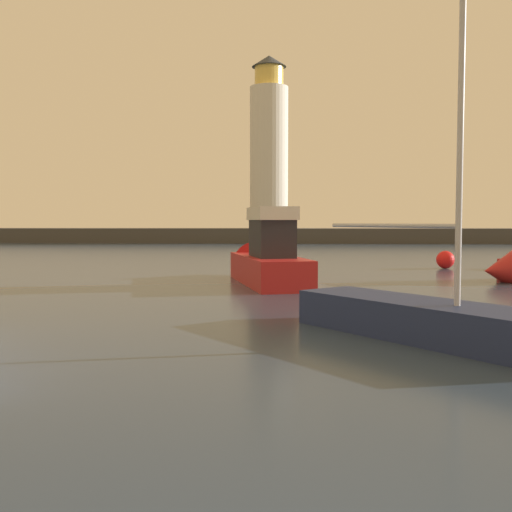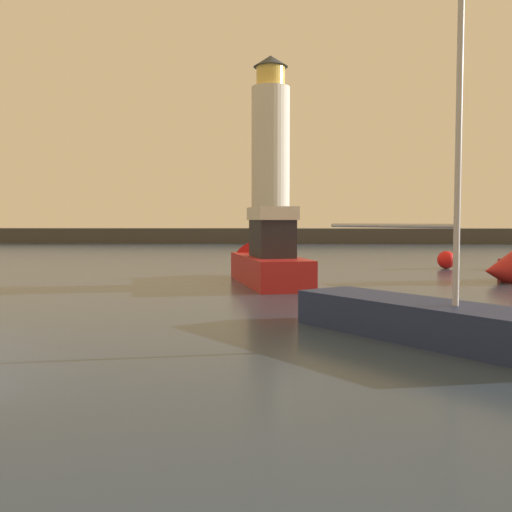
# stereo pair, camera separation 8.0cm
# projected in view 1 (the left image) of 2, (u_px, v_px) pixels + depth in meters

# --- Properties ---
(ground_plane) EXTENTS (220.00, 220.00, 0.00)m
(ground_plane) POSITION_uv_depth(u_px,v_px,m) (290.00, 264.00, 32.90)
(ground_plane) COLOR #2D3D51
(breakwater) EXTENTS (91.86, 4.39, 1.57)m
(breakwater) POSITION_uv_depth(u_px,v_px,m) (288.00, 236.00, 64.20)
(breakwater) COLOR #423F3D
(breakwater) RESTS_ON ground_plane
(lighthouse) EXTENTS (4.07, 4.07, 18.30)m
(lighthouse) POSITION_uv_depth(u_px,v_px,m) (269.00, 147.00, 63.75)
(lighthouse) COLOR silver
(lighthouse) RESTS_ON breakwater
(motorboat_2) EXTENTS (3.65, 7.77, 3.19)m
(motorboat_2) POSITION_uv_depth(u_px,v_px,m) (265.00, 259.00, 22.95)
(motorboat_2) COLOR #B21E1E
(motorboat_2) RESTS_ON ground_plane
(sailboat_moored) EXTENTS (5.06, 5.75, 9.09)m
(sailboat_moored) POSITION_uv_depth(u_px,v_px,m) (430.00, 317.00, 11.76)
(sailboat_moored) COLOR #1E284C
(sailboat_moored) RESTS_ON ground_plane
(mooring_buoy) EXTENTS (0.88, 0.88, 0.88)m
(mooring_buoy) POSITION_uv_depth(u_px,v_px,m) (445.00, 260.00, 29.49)
(mooring_buoy) COLOR red
(mooring_buoy) RESTS_ON ground_plane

